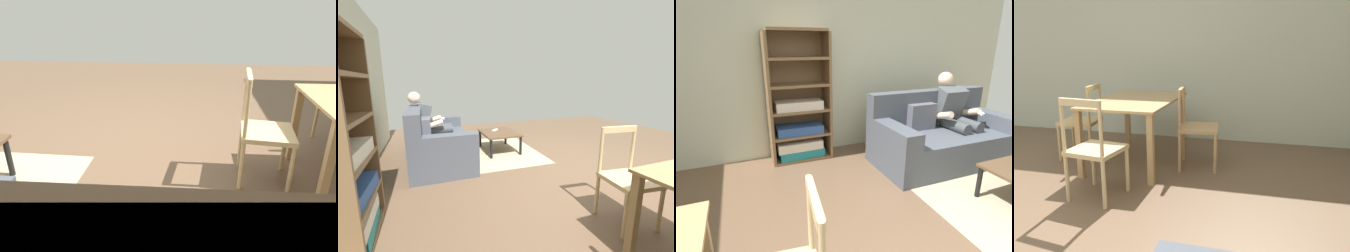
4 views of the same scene
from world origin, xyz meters
TOP-DOWN VIEW (x-y plane):
  - wall_back at (0.00, 3.03)m, footprint 6.75×0.12m
  - couch at (1.25, 1.96)m, footprint 1.90×0.97m
  - person_lounging at (1.54, 2.02)m, footprint 0.59×0.93m
  - bookshelf at (-0.53, 2.78)m, footprint 0.84×0.36m

SIDE VIEW (x-z plane):
  - couch at x=1.25m, z-range -0.14..0.82m
  - person_lounging at x=1.54m, z-range 0.02..1.23m
  - bookshelf at x=-0.53m, z-range -0.20..1.58m
  - wall_back at x=0.00m, z-range 0.00..2.57m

